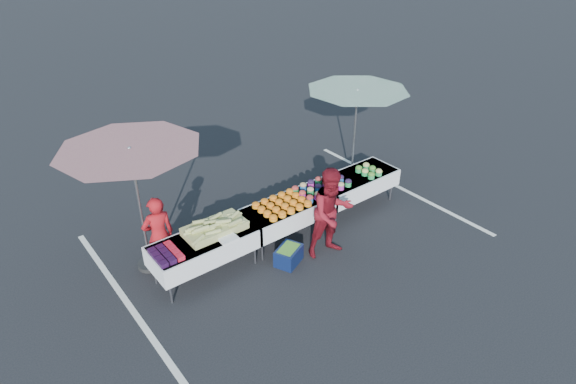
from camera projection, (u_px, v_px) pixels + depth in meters
ground at (288, 236)px, 9.40m from camera, size 80.00×80.00×0.00m
stripe_left at (131, 308)px, 7.70m from camera, size 0.10×5.00×0.00m
stripe_right at (397, 186)px, 11.10m from camera, size 0.10×5.00×0.00m
table_left at (205, 246)px, 8.15m from camera, size 1.86×0.81×0.75m
table_center at (288, 211)px, 9.11m from camera, size 1.86×0.81×0.75m
table_right at (356, 182)px, 10.06m from camera, size 1.86×0.81×0.75m
berry_punnets at (166, 254)px, 7.63m from camera, size 0.40×0.54×0.08m
corn_pile at (215, 227)px, 8.19m from camera, size 1.16×0.57×0.26m
plastic_bags at (228, 239)px, 8.01m from camera, size 0.30×0.25×0.05m
carrot_bowls at (282, 204)px, 8.91m from camera, size 0.95×0.69×0.11m
potato_cups at (322, 186)px, 9.43m from camera, size 1.14×0.58×0.16m
bean_baskets at (369, 170)px, 10.01m from camera, size 0.36×0.50×0.15m
vendor at (159, 236)px, 8.15m from camera, size 0.57×0.41×1.48m
customer at (332, 213)px, 8.53m from camera, size 0.95×0.81×1.73m
umbrella_left at (131, 159)px, 7.54m from camera, size 2.58×2.58×2.35m
umbrella_right at (357, 98)px, 10.24m from camera, size 2.71×2.71×2.26m
storage_bin at (289, 255)px, 8.61m from camera, size 0.60×0.53×0.32m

